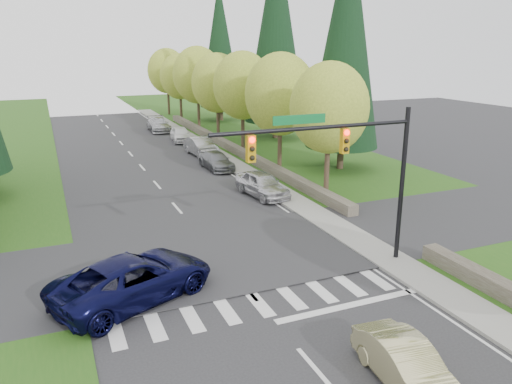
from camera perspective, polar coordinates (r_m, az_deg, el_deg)
ground at (r=16.51m, az=5.01°, el=-17.61°), size 120.00×120.00×0.00m
grass_east at (r=38.62m, az=8.29°, el=2.51°), size 14.00×110.00×0.06m
cross_street at (r=22.99m, az=-4.37°, el=-7.26°), size 120.00×8.00×0.10m
sidewalk_east at (r=37.70m, az=-1.26°, el=2.39°), size 1.80×80.00×0.13m
curb_east at (r=37.41m, az=-2.48°, el=2.27°), size 0.20×80.00×0.13m
stone_wall_north at (r=45.53m, az=-3.01°, el=5.20°), size 0.70×40.00×0.70m
traffic_signal at (r=20.25m, az=10.41°, el=4.09°), size 8.70×0.37×6.80m
decid_tree_0 at (r=30.63m, az=8.38°, el=9.48°), size 4.80×4.80×8.37m
decid_tree_1 at (r=36.78m, az=2.81°, el=11.09°), size 5.20×5.20×8.80m
decid_tree_2 at (r=43.09m, az=-1.55°, el=12.07°), size 5.00×5.00×8.82m
decid_tree_3 at (r=49.71m, az=-4.46°, el=12.31°), size 5.00×5.00×8.55m
decid_tree_4 at (r=56.38m, az=-6.70°, el=13.14°), size 5.40×5.40×9.18m
decid_tree_5 at (r=63.09m, az=-8.71°, el=12.92°), size 4.80×4.80×8.30m
decid_tree_6 at (r=69.89m, az=-10.12°, el=13.46°), size 5.20×5.20×8.86m
conifer_e_a at (r=38.05m, az=10.27°, el=17.06°), size 5.44×5.44×17.80m
conifer_e_b at (r=50.83m, az=2.33°, el=18.22°), size 6.12×6.12×19.80m
conifer_e_c at (r=63.43m, az=-4.16°, el=16.48°), size 5.10×5.10×16.80m
sedan_champagne at (r=15.30m, az=16.85°, el=-18.44°), size 1.71×4.07×1.31m
suv_navy at (r=19.41m, az=-13.80°, el=-9.58°), size 6.85×5.14×1.73m
parked_car_a at (r=31.49m, az=0.71°, el=0.91°), size 2.40×4.80×1.57m
parked_car_b at (r=38.69m, az=-4.55°, el=3.59°), size 1.93×4.47×1.28m
parked_car_c at (r=43.60m, az=-6.29°, el=5.19°), size 2.01×4.83×1.55m
parked_car_d at (r=50.25m, az=-8.62°, el=6.55°), size 2.19×4.46×1.47m
parked_car_e at (r=56.83m, az=-11.07°, el=7.59°), size 2.31×5.27×1.51m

